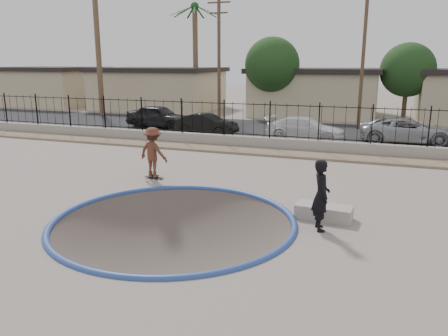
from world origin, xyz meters
name	(u,v)px	position (x,y,z in m)	size (l,w,h in m)	color
ground	(276,163)	(0.00, 12.00, -1.10)	(120.00, 120.00, 2.20)	#6F655C
bowl_pit	(174,222)	(0.00, -1.00, 0.00)	(6.84, 6.84, 1.80)	#473E36
coping_ring	(174,222)	(0.00, -1.00, 0.00)	(7.04, 7.04, 0.20)	#2A448A
rock_strip	(264,152)	(0.00, 9.20, 0.06)	(42.00, 1.60, 0.11)	#937E60
retaining_wall	(269,143)	(0.00, 10.30, 0.30)	(42.00, 0.45, 0.60)	gray
fence	(270,120)	(0.00, 10.30, 1.50)	(40.00, 0.04, 1.80)	black
street	(293,130)	(0.00, 17.00, 0.02)	(90.00, 8.00, 0.04)	black
house_west_far	(49,85)	(-28.00, 26.50, 1.97)	(10.60, 8.60, 3.90)	tan
house_west	(159,88)	(-15.00, 26.50, 1.97)	(11.60, 8.60, 3.90)	tan
house_center	(315,91)	(0.00, 26.50, 1.97)	(10.60, 8.60, 3.90)	tan
palm_left	(96,17)	(-17.00, 20.00, 7.95)	(2.30, 2.30, 11.30)	brown
palm_mid	(195,34)	(-10.00, 24.00, 6.69)	(2.30, 2.30, 9.30)	brown
utility_pole_left	(219,58)	(-6.00, 19.00, 4.70)	(1.70, 0.24, 9.00)	#473323
utility_pole_mid	(363,54)	(4.00, 19.00, 4.96)	(1.70, 0.24, 9.50)	#473323
street_tree_left	(272,65)	(-3.00, 23.00, 4.19)	(4.32, 4.32, 6.36)	#473323
street_tree_mid	(408,70)	(7.00, 24.00, 3.84)	(3.96, 3.96, 5.83)	#473323
skater	(153,155)	(-2.80, 3.00, 0.96)	(1.24, 0.71, 1.92)	brown
skateboard	(154,177)	(-2.80, 3.00, 0.05)	(0.77, 0.23, 0.07)	black
videographer	(321,195)	(4.00, -0.20, 0.97)	(0.71, 0.47, 1.94)	black
concrete_ledge	(324,212)	(4.00, 0.70, 0.20)	(1.60, 0.70, 0.40)	#A29990
car_a	(159,116)	(-8.92, 15.00, 0.80)	(1.81, 4.50, 1.53)	black
car_b	(207,124)	(-4.76, 13.40, 0.68)	(1.35, 3.89, 1.28)	black
car_c	(306,129)	(1.37, 13.40, 0.70)	(1.85, 4.56, 1.32)	silver
car_d	(407,131)	(6.82, 14.35, 0.74)	(2.34, 5.07, 1.41)	#9BA0A4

